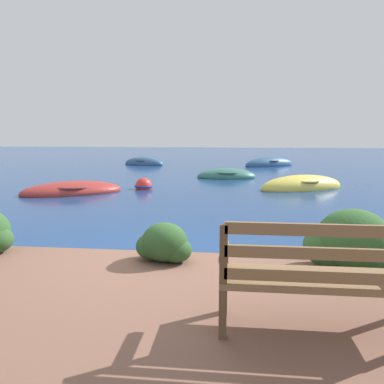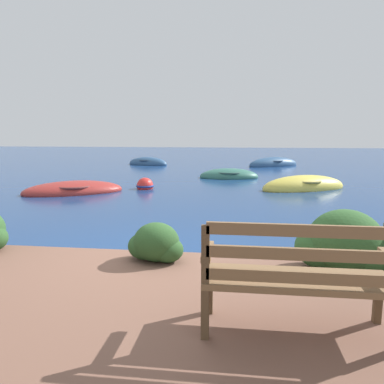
% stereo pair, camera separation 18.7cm
% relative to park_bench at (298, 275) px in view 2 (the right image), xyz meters
% --- Properties ---
extents(ground_plane, '(80.00, 80.00, 0.00)m').
position_rel_park_bench_xyz_m(ground_plane, '(-1.61, 1.91, -0.70)').
color(ground_plane, navy).
extents(park_bench, '(1.47, 0.48, 0.93)m').
position_rel_park_bench_xyz_m(park_bench, '(0.00, 0.00, 0.00)').
color(park_bench, brown).
rests_on(park_bench, patio_terrace).
extents(hedge_clump_left, '(0.71, 0.51, 0.48)m').
position_rel_park_bench_xyz_m(hedge_clump_left, '(-1.46, 1.53, -0.28)').
color(hedge_clump_left, '#284C23').
rests_on(hedge_clump_left, patio_terrace).
extents(hedge_clump_centre, '(1.05, 0.76, 0.71)m').
position_rel_park_bench_xyz_m(hedge_clump_centre, '(0.73, 1.48, -0.17)').
color(hedge_clump_centre, '#2D5628').
rests_on(hedge_clump_centre, patio_terrace).
extents(rowboat_nearest, '(3.16, 2.54, 0.62)m').
position_rel_park_bench_xyz_m(rowboat_nearest, '(-5.36, 7.70, -0.65)').
color(rowboat_nearest, '#9E2D28').
rests_on(rowboat_nearest, ground_plane).
extents(rowboat_mid, '(3.09, 2.23, 0.78)m').
position_rel_park_bench_xyz_m(rowboat_mid, '(1.60, 9.30, -0.64)').
color(rowboat_mid, '#DBC64C').
rests_on(rowboat_mid, ground_plane).
extents(rowboat_far, '(2.40, 1.36, 0.66)m').
position_rel_park_bench_xyz_m(rowboat_far, '(-0.85, 12.00, -0.64)').
color(rowboat_far, '#336B5B').
rests_on(rowboat_far, ground_plane).
extents(rowboat_outer, '(2.54, 1.66, 0.77)m').
position_rel_park_bench_xyz_m(rowboat_outer, '(-5.48, 17.43, -0.64)').
color(rowboat_outer, '#2D517A').
rests_on(rowboat_outer, ground_plane).
extents(rowboat_distant, '(3.08, 2.45, 0.84)m').
position_rel_park_bench_xyz_m(rowboat_distant, '(1.37, 17.54, -0.63)').
color(rowboat_distant, '#2D517A').
rests_on(rowboat_distant, ground_plane).
extents(mooring_buoy, '(0.59, 0.59, 0.53)m').
position_rel_park_bench_xyz_m(mooring_buoy, '(-3.44, 8.76, -0.61)').
color(mooring_buoy, red).
rests_on(mooring_buoy, ground_plane).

